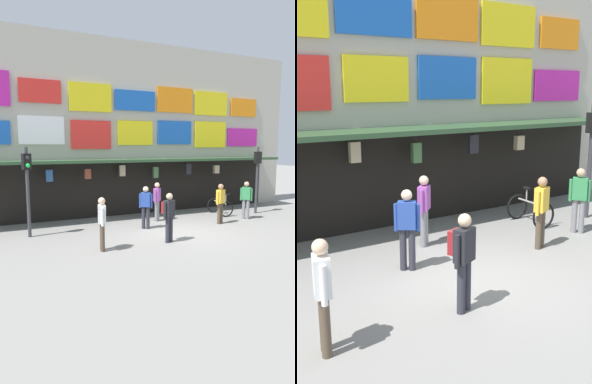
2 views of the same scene
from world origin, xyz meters
The scene contains 10 objects.
ground_plane centered at (0.00, 0.00, 0.00)m, with size 80.00×80.00×0.00m, color gray.
shopfront centered at (0.00, 4.57, 3.96)m, with size 18.00×2.60×8.00m.
traffic_light_far centered at (5.38, 1.68, 2.14)m, with size 0.31×0.34×3.20m.
bicycle_parked centered at (3.56, 2.08, 0.39)m, with size 0.80×1.21×1.05m.
pedestrian_in_red centered at (4.04, 0.84, 0.95)m, with size 0.40×0.43×1.68m.
pedestrian_in_purple centered at (0.25, 2.14, 0.95)m, with size 0.41×0.41×1.68m.
pedestrian_in_white centered at (2.42, 0.55, 0.95)m, with size 0.50×0.34×1.68m.
pedestrian_in_green centered at (-0.85, -0.98, 0.98)m, with size 0.49×0.45×1.68m.
pedestrian_in_black centered at (-0.78, 1.06, 0.95)m, with size 0.45×0.39×1.68m.
pedestrian_in_yellow centered at (-3.17, -0.96, 0.95)m, with size 0.29×0.52×1.68m.
Camera 2 is at (-4.88, -6.62, 3.61)m, focal length 42.38 mm.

